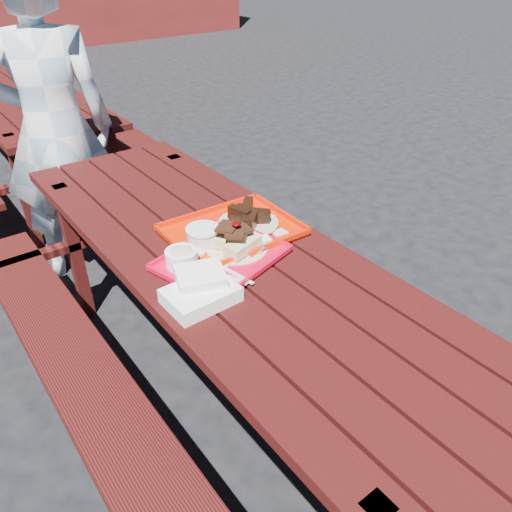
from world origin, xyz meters
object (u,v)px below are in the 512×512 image
(near_tray, at_px, (217,252))
(picnic_table_near, at_px, (232,296))
(person, at_px, (54,131))
(picnic_table_far, at_px, (22,117))
(far_tray, at_px, (232,230))

(near_tray, bearing_deg, picnic_table_near, -0.67)
(near_tray, height_order, person, person)
(picnic_table_far, xyz_separation_m, far_tray, (0.08, -2.69, 0.21))
(picnic_table_far, xyz_separation_m, person, (-0.15, -1.39, 0.30))
(picnic_table_near, height_order, near_tray, near_tray)
(picnic_table_far, height_order, far_tray, far_tray)
(near_tray, height_order, far_tray, near_tray)
(far_tray, bearing_deg, near_tray, -141.22)
(picnic_table_near, distance_m, far_tray, 0.25)
(picnic_table_far, bearing_deg, near_tray, -91.19)
(picnic_table_far, relative_size, far_tray, 4.81)
(picnic_table_near, height_order, person, person)
(far_tray, bearing_deg, picnic_table_far, 91.71)
(picnic_table_far, distance_m, person, 1.43)
(picnic_table_near, xyz_separation_m, picnic_table_far, (0.00, 2.80, 0.00))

